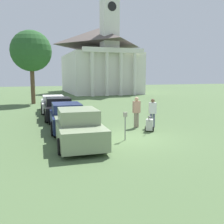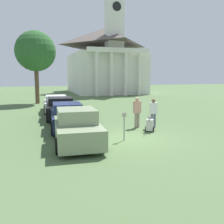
# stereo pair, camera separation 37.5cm
# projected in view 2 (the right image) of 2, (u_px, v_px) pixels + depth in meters

# --- Properties ---
(ground_plane) EXTENTS (120.00, 120.00, 0.00)m
(ground_plane) POSITION_uv_depth(u_px,v_px,m) (129.00, 138.00, 12.25)
(ground_plane) COLOR #4C663D
(parked_car_sage) EXTENTS (2.17, 4.71, 1.60)m
(parked_car_sage) POSITION_uv_depth(u_px,v_px,m) (76.00, 128.00, 11.27)
(parked_car_sage) COLOR gray
(parked_car_sage) RESTS_ON ground_plane
(parked_car_navy) EXTENTS (2.08, 4.94, 1.50)m
(parked_car_navy) POSITION_uv_depth(u_px,v_px,m) (67.00, 117.00, 14.37)
(parked_car_navy) COLOR #19234C
(parked_car_navy) RESTS_ON ground_plane
(parked_car_black) EXTENTS (2.18, 4.79, 1.51)m
(parked_car_black) POSITION_uv_depth(u_px,v_px,m) (60.00, 108.00, 17.93)
(parked_car_black) COLOR black
(parked_car_black) RESTS_ON ground_plane
(parked_car_white) EXTENTS (2.21, 4.71, 1.38)m
(parked_car_white) POSITION_uv_depth(u_px,v_px,m) (56.00, 104.00, 21.21)
(parked_car_white) COLOR silver
(parked_car_white) RESTS_ON ground_plane
(parking_meter) EXTENTS (0.18, 0.09, 1.35)m
(parking_meter) POSITION_uv_depth(u_px,v_px,m) (124.00, 121.00, 11.74)
(parking_meter) COLOR slate
(parking_meter) RESTS_ON ground_plane
(person_worker) EXTENTS (0.43, 0.24, 1.80)m
(person_worker) POSITION_uv_depth(u_px,v_px,m) (137.00, 110.00, 14.60)
(person_worker) COLOR gray
(person_worker) RESTS_ON ground_plane
(person_supervisor) EXTENTS (0.46, 0.31, 1.71)m
(person_supervisor) POSITION_uv_depth(u_px,v_px,m) (153.00, 111.00, 14.60)
(person_supervisor) COLOR #515670
(person_supervisor) RESTS_ON ground_plane
(equipment_cart) EXTENTS (0.72, 0.92, 1.00)m
(equipment_cart) POSITION_uv_depth(u_px,v_px,m) (150.00, 125.00, 13.61)
(equipment_cart) COLOR #B2B2AD
(equipment_cart) RESTS_ON ground_plane
(church) EXTENTS (11.23, 16.07, 21.85)m
(church) POSITION_uv_depth(u_px,v_px,m) (104.00, 59.00, 43.59)
(church) COLOR silver
(church) RESTS_ON ground_plane
(shade_tree) EXTENTS (4.26, 4.26, 7.70)m
(shade_tree) POSITION_uv_depth(u_px,v_px,m) (35.00, 51.00, 26.35)
(shade_tree) COLOR brown
(shade_tree) RESTS_ON ground_plane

